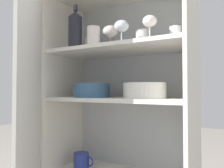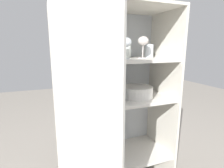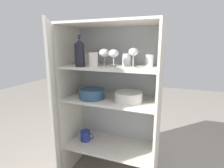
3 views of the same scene
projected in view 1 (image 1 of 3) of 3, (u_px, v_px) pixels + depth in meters
The scene contains 18 objects.
cupboard_back_panel at pixel (133, 107), 1.41m from camera, with size 0.82×0.02×1.36m, color #B2B7BC.
cupboard_side_left at pixel (65, 107), 1.44m from camera, with size 0.02×0.40×1.36m, color silver.
cupboard_side_right at pixel (193, 113), 1.05m from camera, with size 0.02×0.40×1.36m, color silver.
shelf_board_middle at pixel (119, 99), 1.24m from camera, with size 0.79×0.37×0.02m, color silver.
shelf_board_upper at pixel (119, 50), 1.25m from camera, with size 0.79×0.37×0.02m, color silver.
cupboard_door at pixel (30, 113), 1.06m from camera, with size 0.24×0.35×1.36m.
tumbler_glass_0 at pixel (175, 36), 1.16m from camera, with size 0.06×0.06×0.10m.
tumbler_glass_1 at pixel (91, 46), 1.42m from camera, with size 0.08×0.08×0.10m.
tumbler_glass_2 at pixel (93, 37), 1.23m from camera, with size 0.07×0.07×0.12m.
tumbler_glass_3 at pixel (142, 40), 1.27m from camera, with size 0.08×0.08×0.11m.
wine_glass_0 at pixel (150, 23), 1.14m from camera, with size 0.08×0.08×0.15m.
wine_glass_1 at pixel (121, 27), 1.18m from camera, with size 0.08×0.08×0.14m.
wine_glass_2 at pixel (110, 32), 1.29m from camera, with size 0.09×0.09×0.14m.
wine_bottle at pixel (75, 29), 1.25m from camera, with size 0.08×0.08×0.25m.
plate_stack_white at pixel (144, 91), 1.15m from camera, with size 0.23×0.23×0.08m.
mixing_bowl_large at pixel (92, 90), 1.28m from camera, with size 0.22×0.22×0.08m.
serving_bowl_small at pixel (88, 93), 1.46m from camera, with size 0.15×0.15×0.05m.
coffee_mug_primary at pixel (82, 161), 1.35m from camera, with size 0.14×0.09×0.10m.
Camera 1 is at (0.57, -0.92, 0.79)m, focal length 35.00 mm.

